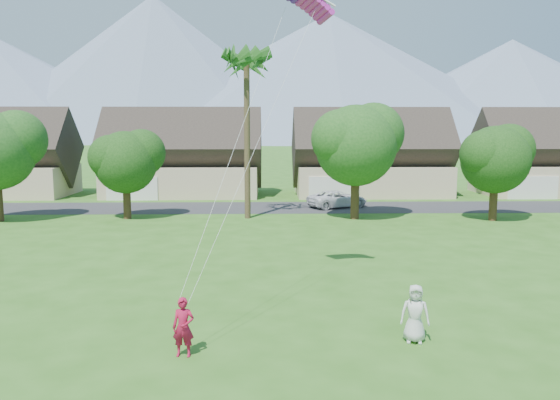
{
  "coord_description": "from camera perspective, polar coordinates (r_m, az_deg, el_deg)",
  "views": [
    {
      "loc": [
        -0.52,
        -12.08,
        6.7
      ],
      "look_at": [
        0.0,
        10.0,
        3.8
      ],
      "focal_mm": 35.0,
      "sensor_mm": 36.0,
      "label": 1
    }
  ],
  "objects": [
    {
      "name": "street",
      "position": [
        46.57,
        -0.69,
        -0.79
      ],
      "size": [
        90.0,
        7.0,
        0.01
      ],
      "primitive_type": "cube",
      "color": "#2D2D30",
      "rests_on": "ground"
    },
    {
      "name": "kite_flyer",
      "position": [
        16.74,
        -10.06,
        -12.95
      ],
      "size": [
        0.68,
        0.47,
        1.78
      ],
      "primitive_type": "imported",
      "rotation": [
        0.0,
        0.0,
        -0.08
      ],
      "color": "#A41235",
      "rests_on": "ground"
    },
    {
      "name": "watcher",
      "position": [
        18.02,
        13.92,
        -11.44
      ],
      "size": [
        1.0,
        0.76,
        1.85
      ],
      "primitive_type": "imported",
      "rotation": [
        0.0,
        0.0,
        -0.2
      ],
      "color": "silver",
      "rests_on": "ground"
    },
    {
      "name": "parked_car",
      "position": [
        46.86,
        6.04,
        0.11
      ],
      "size": [
        5.72,
        4.33,
        1.44
      ],
      "primitive_type": "imported",
      "rotation": [
        0.0,
        0.0,
        2.0
      ],
      "color": "silver",
      "rests_on": "ground"
    },
    {
      "name": "mountain_ridge",
      "position": [
        273.22,
        0.97,
        12.18
      ],
      "size": [
        540.0,
        240.0,
        70.0
      ],
      "color": "slate",
      "rests_on": "ground"
    },
    {
      "name": "houses_row",
      "position": [
        55.18,
        -0.29,
        4.1
      ],
      "size": [
        72.75,
        8.19,
        8.86
      ],
      "color": "beige",
      "rests_on": "ground"
    },
    {
      "name": "tree_row",
      "position": [
        40.05,
        -2.25,
        4.88
      ],
      "size": [
        62.27,
        6.67,
        8.45
      ],
      "color": "#47301C",
      "rests_on": "ground"
    },
    {
      "name": "fan_palm",
      "position": [
        40.93,
        -3.52,
        14.63
      ],
      "size": [
        3.0,
        3.0,
        13.8
      ],
      "color": "#4C3D26",
      "rests_on": "ground"
    }
  ]
}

